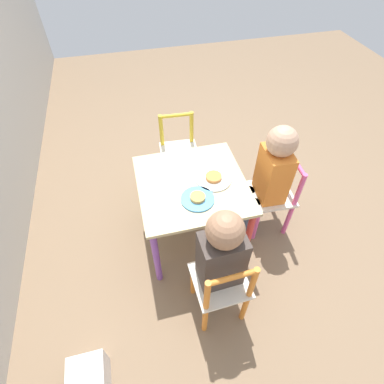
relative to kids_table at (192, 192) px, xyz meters
The scene contains 9 objects.
ground_plane 0.41m from the kids_table, ahead, with size 6.00×6.00×0.00m, color #7F664C.
kids_table is the anchor object (origin of this frame).
chair_orange 0.53m from the kids_table, behind, with size 0.27×0.27×0.54m.
chair_pink 0.53m from the kids_table, 92.79° to the right, with size 0.27×0.27×0.54m.
chair_yellow 0.53m from the kids_table, ahead, with size 0.28×0.28×0.54m.
child_left 0.46m from the kids_table, behind, with size 0.22×0.21×0.76m.
child_front 0.46m from the kids_table, 92.79° to the right, with size 0.21×0.22×0.78m.
plate_left 0.15m from the kids_table, behind, with size 0.18×0.18×0.03m.
plate_front 0.15m from the kids_table, 90.00° to the right, with size 0.20×0.20×0.03m.
Camera 1 is at (-1.10, 0.27, 1.66)m, focal length 28.00 mm.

